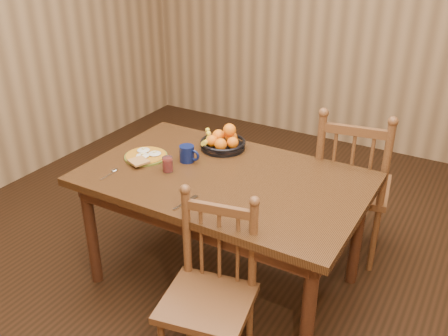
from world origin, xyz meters
The scene contains 10 objects.
room centered at (0.00, 0.00, 1.35)m, with size 4.52×5.02×2.72m.
dining_table centered at (0.00, 0.00, 0.67)m, with size 1.60×1.00×0.75m.
chair_far centered at (0.56, 0.68, 0.51)m, with size 0.54×0.52×1.05m.
chair_near centered at (0.27, -0.60, 0.45)m, with size 0.49×0.47×0.92m.
breakfast_plate centered at (-0.53, -0.03, 0.76)m, with size 0.26×0.30×0.04m.
fork centered at (-0.02, -0.35, 0.75)m, with size 0.04×0.18×0.00m.
spoon centered at (-0.58, -0.29, 0.75)m, with size 0.04×0.16×0.01m.
coffee_mug centered at (-0.28, 0.05, 0.80)m, with size 0.13×0.09×0.10m.
juice_glass centered at (-0.31, -0.11, 0.79)m, with size 0.06×0.06×0.09m.
fruit_bowl centered at (-0.20, 0.32, 0.80)m, with size 0.32×0.29×0.17m.
Camera 1 is at (1.26, -2.18, 2.08)m, focal length 40.00 mm.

